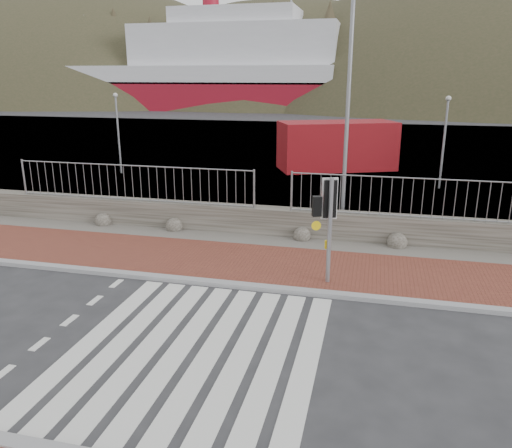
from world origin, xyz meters
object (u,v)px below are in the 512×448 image
(traffic_signal_far, at_px, (329,209))
(streetlight, at_px, (352,104))
(shipping_container, at_px, (337,146))
(ferry, at_px, (196,72))

(traffic_signal_far, bearing_deg, streetlight, -113.29)
(streetlight, xyz_separation_m, shipping_container, (-1.28, 11.70, -2.84))
(ferry, relative_size, streetlight, 6.82)
(traffic_signal_far, bearing_deg, ferry, -88.43)
(streetlight, bearing_deg, traffic_signal_far, -68.98)
(ferry, distance_m, shipping_container, 54.70)
(traffic_signal_far, distance_m, shipping_container, 16.12)
(shipping_container, bearing_deg, traffic_signal_far, -109.64)
(ferry, distance_m, streetlight, 65.63)
(ferry, bearing_deg, shipping_container, -61.98)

